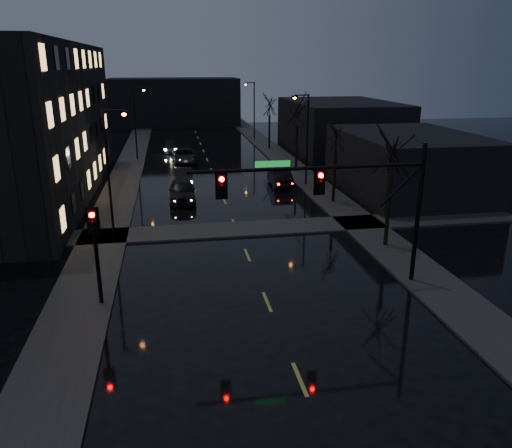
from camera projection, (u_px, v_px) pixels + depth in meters
name	position (u px, v px, depth m)	size (l,w,h in m)	color
ground	(316.00, 417.00, 15.53)	(160.00, 160.00, 0.00)	black
sidewalk_left	(124.00, 179.00, 46.96)	(3.00, 140.00, 0.12)	#2D2D2B
sidewalk_right	(299.00, 173.00, 49.69)	(3.00, 140.00, 0.12)	#2D2D2B
sidewalk_cross	(237.00, 229.00, 32.86)	(40.00, 3.00, 0.12)	#2D2D2B
apartment_block	(8.00, 123.00, 39.15)	(12.00, 30.00, 12.00)	black
commercial_right_near	(408.00, 164.00, 41.63)	(10.00, 14.00, 5.00)	black
commercial_right_far	(340.00, 126.00, 62.34)	(12.00, 18.00, 6.00)	black
far_block	(174.00, 102.00, 86.95)	(22.00, 10.00, 8.00)	black
signal_mast	(345.00, 191.00, 23.08)	(11.11, 0.41, 7.00)	black
signal_pole_left	(95.00, 243.00, 21.83)	(0.35, 0.41, 4.53)	black
tree_near	(394.00, 143.00, 28.09)	(3.52, 3.52, 8.08)	black
tree_mid_a	(337.00, 128.00, 37.59)	(3.30, 3.30, 7.58)	black
tree_mid_b	(298.00, 105.00, 48.60)	(3.74, 3.74, 8.59)	black
tree_far	(270.00, 100.00, 61.89)	(3.43, 3.43, 7.88)	black
streetlight_l_near	(111.00, 164.00, 29.71)	(1.53, 0.28, 8.00)	black
streetlight_l_far	(136.00, 117.00, 55.03)	(1.53, 0.28, 8.00)	black
streetlight_r_mid	(305.00, 132.00, 43.41)	(1.53, 0.28, 8.00)	black
streetlight_r_far	(253.00, 106.00, 69.66)	(1.53, 0.28, 8.00)	black
oncoming_car_a	(182.00, 191.00, 39.52)	(2.03, 5.05, 1.72)	black
oncoming_car_b	(183.00, 176.00, 45.23)	(1.49, 4.29, 1.41)	black
oncoming_car_c	(185.00, 156.00, 54.95)	(2.54, 5.50, 1.53)	black
oncoming_car_d	(170.00, 147.00, 61.56)	(1.78, 4.39, 1.27)	black
lead_car	(280.00, 178.00, 44.38)	(1.61, 4.63, 1.52)	black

